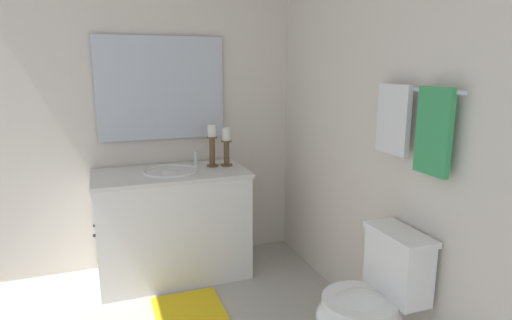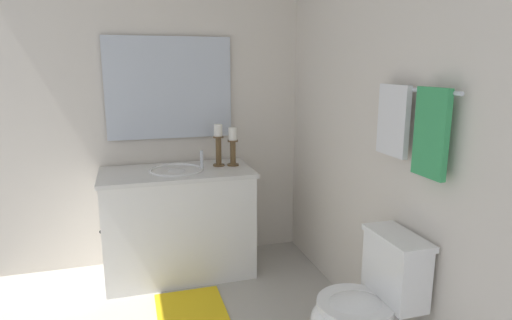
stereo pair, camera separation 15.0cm
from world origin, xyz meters
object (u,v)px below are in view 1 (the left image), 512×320
(vanity_cabinet, at_px, (173,224))
(bath_mat, at_px, (191,316))
(candle_holder_short, at_px, (212,144))
(candle_holder_tall, at_px, (226,146))
(toilet, at_px, (371,305))
(towel_near_vanity, at_px, (393,119))
(towel_bar, at_px, (418,89))
(mirror, at_px, (161,88))
(sink_basin, at_px, (171,177))
(towel_center, at_px, (434,131))

(vanity_cabinet, xyz_separation_m, bath_mat, (0.62, 0.00, -0.40))
(vanity_cabinet, height_order, candle_holder_short, candle_holder_short)
(candle_holder_tall, height_order, bath_mat, candle_holder_tall)
(candle_holder_tall, bearing_deg, toilet, 13.46)
(toilet, relative_size, towel_near_vanity, 2.05)
(towel_bar, bearing_deg, bath_mat, -126.56)
(towel_bar, bearing_deg, toilet, -81.17)
(mirror, relative_size, towel_bar, 1.62)
(mirror, xyz_separation_m, towel_bar, (1.65, 1.01, 0.06))
(candle_holder_tall, relative_size, towel_near_vanity, 0.81)
(sink_basin, xyz_separation_m, candle_holder_short, (-0.06, 0.33, 0.21))
(towel_bar, xyz_separation_m, towel_center, (0.15, -0.02, -0.18))
(bath_mat, bearing_deg, towel_bar, 53.44)
(candle_holder_short, height_order, toilet, candle_holder_short)
(candle_holder_tall, xyz_separation_m, towel_near_vanity, (1.27, 0.55, 0.33))
(vanity_cabinet, distance_m, bath_mat, 0.74)
(vanity_cabinet, height_order, toilet, vanity_cabinet)
(vanity_cabinet, height_order, mirror, mirror)
(toilet, distance_m, towel_near_vanity, 0.97)
(candle_holder_short, xyz_separation_m, toilet, (1.47, 0.46, -0.62))
(sink_basin, xyz_separation_m, bath_mat, (0.62, -0.00, -0.77))
(vanity_cabinet, bearing_deg, towel_bar, 36.33)
(candle_holder_tall, relative_size, towel_center, 0.72)
(candle_holder_tall, xyz_separation_m, towel_bar, (1.42, 0.57, 0.49))
(vanity_cabinet, relative_size, mirror, 1.16)
(sink_basin, relative_size, mirror, 0.42)
(candle_holder_short, bearing_deg, towel_center, 22.60)
(vanity_cabinet, relative_size, sink_basin, 2.79)
(toilet, bearing_deg, candle_holder_short, -162.78)
(candle_holder_short, xyz_separation_m, towel_bar, (1.44, 0.68, 0.48))
(candle_holder_tall, bearing_deg, towel_center, 19.40)
(towel_bar, relative_size, bath_mat, 1.00)
(towel_bar, bearing_deg, sink_basin, -143.70)
(towel_center, bearing_deg, toilet, -119.35)
(toilet, bearing_deg, towel_center, 60.65)
(towel_near_vanity, bearing_deg, towel_center, 0.00)
(candle_holder_short, relative_size, bath_mat, 0.54)
(vanity_cabinet, bearing_deg, sink_basin, 90.00)
(vanity_cabinet, height_order, towel_near_vanity, towel_near_vanity)
(vanity_cabinet, relative_size, toilet, 1.49)
(mirror, bearing_deg, candle_holder_short, 56.82)
(candle_holder_tall, xyz_separation_m, toilet, (1.45, 0.35, -0.61))
(sink_basin, distance_m, toilet, 1.67)
(vanity_cabinet, distance_m, candle_holder_tall, 0.72)
(sink_basin, relative_size, candle_holder_tall, 1.35)
(toilet, xyz_separation_m, towel_center, (0.11, 0.20, 0.91))
(towel_near_vanity, bearing_deg, sink_basin, -141.01)
(vanity_cabinet, height_order, towel_center, towel_center)
(towel_near_vanity, bearing_deg, bath_mat, -121.16)
(mirror, height_order, towel_near_vanity, mirror)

